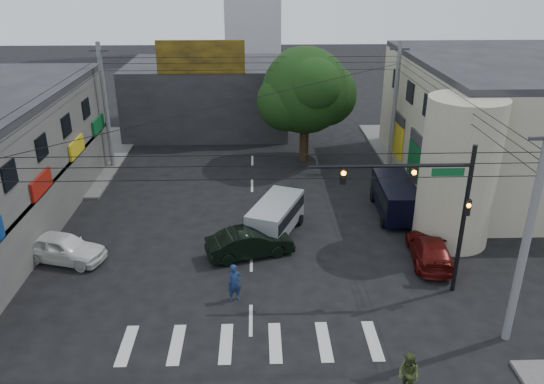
{
  "coord_description": "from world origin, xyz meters",
  "views": [
    {
      "loc": [
        0.34,
        -21.8,
        14.24
      ],
      "look_at": [
        1.13,
        4.0,
        2.99
      ],
      "focal_mm": 35.0,
      "sensor_mm": 36.0,
      "label": 1
    }
  ],
  "objects_px": {
    "dark_sedan": "(250,243)",
    "pedestrian_olive": "(408,375)",
    "utility_pole_far_right": "(395,105)",
    "white_compact": "(63,248)",
    "maroon_sedan": "(430,249)",
    "utility_pole_near_right": "(527,240)",
    "traffic_officer": "(235,283)",
    "street_tree": "(305,91)",
    "navy_van": "(395,198)",
    "traffic_gantry": "(429,197)",
    "silver_minivan": "(276,218)",
    "utility_pole_far_left": "(106,107)"
  },
  "relations": [
    {
      "from": "utility_pole_far_right",
      "to": "maroon_sedan",
      "type": "height_order",
      "value": "utility_pole_far_right"
    },
    {
      "from": "utility_pole_far_right",
      "to": "maroon_sedan",
      "type": "xyz_separation_m",
      "value": [
        -1.32,
        -14.28,
        -3.93
      ]
    },
    {
      "from": "traffic_gantry",
      "to": "utility_pole_far_right",
      "type": "height_order",
      "value": "utility_pole_far_right"
    },
    {
      "from": "street_tree",
      "to": "utility_pole_near_right",
      "type": "bearing_deg",
      "value": -73.18
    },
    {
      "from": "dark_sedan",
      "to": "navy_van",
      "type": "xyz_separation_m",
      "value": [
        8.78,
        4.74,
        0.31
      ]
    },
    {
      "from": "traffic_gantry",
      "to": "dark_sedan",
      "type": "distance_m",
      "value": 9.56
    },
    {
      "from": "white_compact",
      "to": "maroon_sedan",
      "type": "xyz_separation_m",
      "value": [
        18.86,
        -0.58,
        -0.08
      ]
    },
    {
      "from": "utility_pole_far_left",
      "to": "utility_pole_far_right",
      "type": "xyz_separation_m",
      "value": [
        21.0,
        0.0,
        0.0
      ]
    },
    {
      "from": "utility_pole_far_right",
      "to": "white_compact",
      "type": "xyz_separation_m",
      "value": [
        -20.18,
        -13.7,
        -3.84
      ]
    },
    {
      "from": "utility_pole_far_left",
      "to": "street_tree",
      "type": "bearing_deg",
      "value": 3.95
    },
    {
      "from": "white_compact",
      "to": "traffic_officer",
      "type": "bearing_deg",
      "value": -96.49
    },
    {
      "from": "dark_sedan",
      "to": "navy_van",
      "type": "distance_m",
      "value": 9.98
    },
    {
      "from": "utility_pole_near_right",
      "to": "dark_sedan",
      "type": "distance_m",
      "value": 13.26
    },
    {
      "from": "utility_pole_far_right",
      "to": "traffic_officer",
      "type": "xyz_separation_m",
      "value": [
        -11.23,
        -17.44,
        -3.7
      ]
    },
    {
      "from": "utility_pole_near_right",
      "to": "white_compact",
      "type": "distance_m",
      "value": 21.64
    },
    {
      "from": "traffic_gantry",
      "to": "dark_sedan",
      "type": "relative_size",
      "value": 1.49
    },
    {
      "from": "navy_van",
      "to": "dark_sedan",
      "type": "bearing_deg",
      "value": 120.45
    },
    {
      "from": "traffic_gantry",
      "to": "traffic_officer",
      "type": "relative_size",
      "value": 4.01
    },
    {
      "from": "utility_pole_near_right",
      "to": "traffic_officer",
      "type": "relative_size",
      "value": 5.12
    },
    {
      "from": "utility_pole_far_left",
      "to": "white_compact",
      "type": "xyz_separation_m",
      "value": [
        0.82,
        -13.7,
        -3.84
      ]
    },
    {
      "from": "traffic_gantry",
      "to": "navy_van",
      "type": "xyz_separation_m",
      "value": [
        0.89,
        8.28,
        -3.77
      ]
    },
    {
      "from": "traffic_officer",
      "to": "pedestrian_olive",
      "type": "distance_m",
      "value": 8.71
    },
    {
      "from": "white_compact",
      "to": "silver_minivan",
      "type": "distance_m",
      "value": 11.35
    },
    {
      "from": "utility_pole_far_right",
      "to": "silver_minivan",
      "type": "height_order",
      "value": "utility_pole_far_right"
    },
    {
      "from": "street_tree",
      "to": "pedestrian_olive",
      "type": "distance_m",
      "value": 24.91
    },
    {
      "from": "utility_pole_far_right",
      "to": "silver_minivan",
      "type": "bearing_deg",
      "value": -129.48
    },
    {
      "from": "navy_van",
      "to": "pedestrian_olive",
      "type": "bearing_deg",
      "value": 170.07
    },
    {
      "from": "maroon_sedan",
      "to": "pedestrian_olive",
      "type": "distance_m",
      "value": 9.83
    },
    {
      "from": "utility_pole_near_right",
      "to": "silver_minivan",
      "type": "distance_m",
      "value": 13.6
    },
    {
      "from": "utility_pole_near_right",
      "to": "silver_minivan",
      "type": "bearing_deg",
      "value": 134.15
    },
    {
      "from": "utility_pole_near_right",
      "to": "maroon_sedan",
      "type": "distance_m",
      "value": 7.48
    },
    {
      "from": "white_compact",
      "to": "maroon_sedan",
      "type": "distance_m",
      "value": 18.87
    },
    {
      "from": "dark_sedan",
      "to": "traffic_officer",
      "type": "relative_size",
      "value": 2.68
    },
    {
      "from": "utility_pole_near_right",
      "to": "street_tree",
      "type": "bearing_deg",
      "value": 106.82
    },
    {
      "from": "utility_pole_far_left",
      "to": "silver_minivan",
      "type": "bearing_deg",
      "value": -43.07
    },
    {
      "from": "traffic_gantry",
      "to": "white_compact",
      "type": "xyz_separation_m",
      "value": [
        -17.5,
        3.3,
        -4.07
      ]
    },
    {
      "from": "street_tree",
      "to": "navy_van",
      "type": "bearing_deg",
      "value": -64.15
    },
    {
      "from": "street_tree",
      "to": "dark_sedan",
      "type": "relative_size",
      "value": 1.81
    },
    {
      "from": "navy_van",
      "to": "pedestrian_olive",
      "type": "relative_size",
      "value": 3.06
    },
    {
      "from": "utility_pole_far_left",
      "to": "silver_minivan",
      "type": "xyz_separation_m",
      "value": [
        11.87,
        -11.09,
        -3.62
      ]
    },
    {
      "from": "traffic_gantry",
      "to": "silver_minivan",
      "type": "xyz_separation_m",
      "value": [
        -6.46,
        5.91,
        -3.85
      ]
    },
    {
      "from": "white_compact",
      "to": "silver_minivan",
      "type": "relative_size",
      "value": 0.96
    },
    {
      "from": "dark_sedan",
      "to": "pedestrian_olive",
      "type": "bearing_deg",
      "value": -167.61
    },
    {
      "from": "traffic_officer",
      "to": "utility_pole_far_right",
      "type": "bearing_deg",
      "value": 40.6
    },
    {
      "from": "utility_pole_far_right",
      "to": "navy_van",
      "type": "height_order",
      "value": "utility_pole_far_right"
    },
    {
      "from": "maroon_sedan",
      "to": "navy_van",
      "type": "xyz_separation_m",
      "value": [
        -0.47,
        5.55,
        0.39
      ]
    },
    {
      "from": "utility_pole_far_left",
      "to": "maroon_sedan",
      "type": "xyz_separation_m",
      "value": [
        19.68,
        -14.28,
        -3.93
      ]
    },
    {
      "from": "traffic_gantry",
      "to": "utility_pole_near_right",
      "type": "bearing_deg",
      "value": -52.58
    },
    {
      "from": "dark_sedan",
      "to": "pedestrian_olive",
      "type": "relative_size",
      "value": 2.75
    },
    {
      "from": "navy_van",
      "to": "pedestrian_olive",
      "type": "distance_m",
      "value": 15.03
    }
  ]
}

